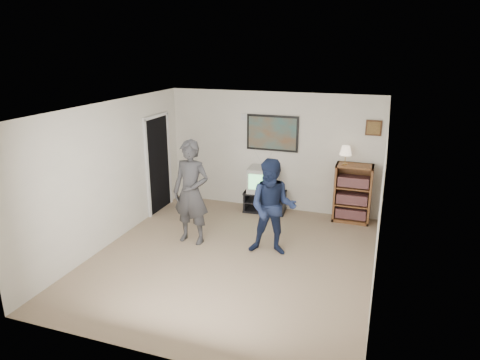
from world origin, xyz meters
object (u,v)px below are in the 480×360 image
Objects in this scene: person_tall at (191,192)px; person_short at (273,208)px; media_stand at (265,201)px; crt_television at (263,180)px; bookshelf at (353,193)px.

person_short is at bearing 3.99° from person_tall.
person_short is (0.64, -1.83, 0.61)m from media_stand.
media_stand is at bearing 101.55° from person_short.
person_tall is (-0.83, -1.85, 0.71)m from media_stand.
person_short reaches higher than crt_television.
crt_television is 0.37× the size of person_short.
bookshelf reaches higher than media_stand.
media_stand is 2.03m from person_short.
person_tall is (-2.62, -1.90, 0.34)m from bookshelf.
person_tall is at bearing -116.82° from crt_television.
person_short reaches higher than media_stand.
bookshelf reaches higher than crt_television.
person_tall reaches higher than crt_television.
person_tall is at bearing -118.56° from media_stand.
person_short is (0.68, -1.83, 0.13)m from crt_television.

